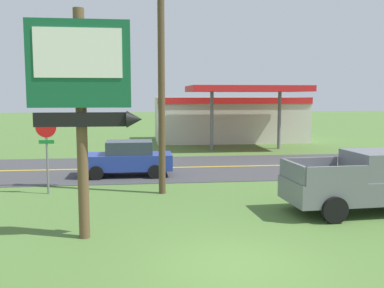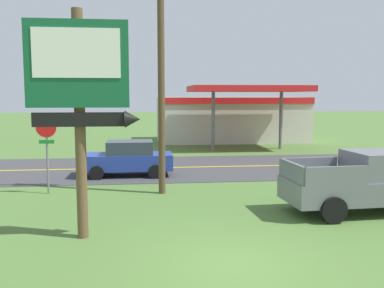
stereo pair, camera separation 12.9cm
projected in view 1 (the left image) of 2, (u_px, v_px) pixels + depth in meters
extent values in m
plane|color=#4C7033|center=(235.00, 264.00, 9.57)|extent=(180.00, 180.00, 0.00)
cube|color=#3D3D3F|center=(181.00, 168.00, 22.40)|extent=(140.00, 8.00, 0.02)
cube|color=gold|center=(181.00, 167.00, 22.40)|extent=(126.00, 0.20, 0.01)
cylinder|color=brown|center=(82.00, 126.00, 11.05)|extent=(0.28, 0.28, 5.90)
cube|color=#145633|center=(79.00, 64.00, 10.69)|extent=(2.55, 0.16, 2.17)
cube|color=white|center=(78.00, 53.00, 10.58)|extent=(2.14, 0.03, 1.22)
cube|color=black|center=(80.00, 120.00, 10.85)|extent=(2.29, 0.12, 0.36)
cone|color=black|center=(134.00, 119.00, 11.01)|extent=(0.40, 0.44, 0.44)
cylinder|color=slate|center=(48.00, 165.00, 16.32)|extent=(0.08, 0.08, 2.20)
cylinder|color=red|center=(46.00, 127.00, 16.13)|extent=(0.76, 0.03, 0.76)
cylinder|color=white|center=(46.00, 127.00, 16.15)|extent=(0.80, 0.01, 0.80)
cube|color=#19722D|center=(46.00, 142.00, 16.19)|extent=(0.56, 0.03, 0.14)
cylinder|color=brown|center=(161.00, 67.00, 16.01)|extent=(0.26, 0.26, 9.61)
cube|color=beige|center=(228.00, 119.00, 35.84)|extent=(12.00, 6.00, 3.60)
cube|color=red|center=(237.00, 101.00, 32.66)|extent=(12.00, 0.12, 0.50)
cube|color=red|center=(246.00, 89.00, 29.66)|extent=(8.00, 5.00, 0.40)
cylinder|color=slate|center=(212.00, 119.00, 29.61)|extent=(0.24, 0.24, 4.20)
cylinder|color=slate|center=(279.00, 119.00, 30.17)|extent=(0.24, 0.24, 4.20)
cube|color=slate|center=(366.00, 189.00, 13.83)|extent=(5.30, 2.24, 0.72)
cube|color=slate|center=(380.00, 164.00, 13.82)|extent=(2.00, 1.90, 0.84)
cube|color=slate|center=(309.00, 166.00, 14.39)|extent=(1.95, 0.23, 0.56)
cube|color=slate|center=(337.00, 176.00, 12.59)|extent=(1.95, 0.23, 0.56)
cube|color=slate|center=(293.00, 171.00, 13.33)|extent=(0.22, 1.88, 0.56)
cylinder|color=black|center=(305.00, 195.00, 14.55)|extent=(0.81, 0.32, 0.80)
cylinder|color=black|center=(334.00, 210.00, 12.63)|extent=(0.81, 0.32, 0.80)
cube|color=#233893|center=(126.00, 162.00, 20.03)|extent=(4.20, 1.76, 0.72)
cube|color=#2D3842|center=(129.00, 147.00, 19.97)|extent=(2.10, 1.56, 0.60)
cylinder|color=black|center=(96.00, 173.00, 19.05)|extent=(0.64, 0.24, 0.64)
cylinder|color=black|center=(100.00, 167.00, 20.78)|extent=(0.64, 0.24, 0.64)
cylinder|color=black|center=(155.00, 172.00, 19.35)|extent=(0.64, 0.24, 0.64)
cylinder|color=black|center=(154.00, 166.00, 21.09)|extent=(0.64, 0.24, 0.64)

